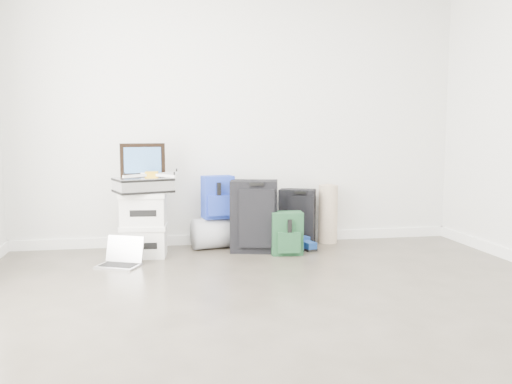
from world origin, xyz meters
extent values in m
plane|color=#373128|center=(0.00, 0.00, 0.00)|extent=(5.00, 5.00, 0.00)
cube|color=silver|center=(0.00, 2.50, 1.35)|extent=(4.50, 0.02, 2.70)
cube|color=white|center=(0.00, 2.49, 0.05)|extent=(4.50, 0.02, 0.10)
cube|color=silver|center=(-0.95, 2.05, 0.13)|extent=(0.42, 0.35, 0.25)
cube|color=silver|center=(-0.95, 2.05, 0.27)|extent=(0.44, 0.37, 0.04)
cube|color=silver|center=(-0.95, 2.05, 0.42)|extent=(0.42, 0.35, 0.25)
cube|color=silver|center=(-0.95, 2.05, 0.57)|extent=(0.44, 0.37, 0.04)
cube|color=#B2B2B7|center=(-0.95, 2.05, 0.65)|extent=(0.56, 0.48, 0.14)
cube|color=black|center=(-0.95, 2.15, 0.88)|extent=(0.41, 0.11, 0.31)
cube|color=#2856A1|center=(-0.95, 2.14, 0.88)|extent=(0.33, 0.08, 0.24)
cube|color=gold|center=(-0.87, 2.03, 0.75)|extent=(0.12, 0.12, 0.06)
cube|color=white|center=(-0.75, 2.13, 0.75)|extent=(0.25, 0.22, 0.02)
cube|color=white|center=(-0.97, 2.15, 0.75)|extent=(0.22, 0.25, 0.02)
cube|color=white|center=(-0.99, 1.93, 0.75)|extent=(0.25, 0.22, 0.02)
cube|color=white|center=(-0.77, 1.91, 0.75)|extent=(0.22, 0.25, 0.02)
cylinder|color=gray|center=(-0.25, 2.29, 0.15)|extent=(0.54, 0.39, 0.30)
cube|color=#193DA5|center=(-0.25, 2.27, 0.51)|extent=(0.32, 0.23, 0.41)
cube|color=#193DA5|center=(-0.25, 2.17, 0.44)|extent=(0.22, 0.10, 0.20)
cube|color=black|center=(0.08, 2.08, 0.34)|extent=(0.48, 0.34, 0.68)
cube|color=black|center=(0.08, 1.93, 0.34)|extent=(0.33, 0.11, 0.54)
cube|color=black|center=(0.08, 1.94, 0.66)|extent=(0.13, 0.06, 0.03)
cube|color=black|center=(0.35, 1.90, 0.20)|extent=(0.30, 0.19, 0.40)
cube|color=black|center=(0.35, 1.80, 0.13)|extent=(0.21, 0.07, 0.19)
cube|color=black|center=(0.57, 2.36, 0.28)|extent=(0.41, 0.32, 0.56)
cube|color=black|center=(0.57, 2.25, 0.28)|extent=(0.26, 0.13, 0.45)
cube|color=black|center=(0.57, 2.25, 0.54)|extent=(0.12, 0.07, 0.03)
cube|color=black|center=(0.47, 2.07, 0.01)|extent=(0.13, 0.27, 0.02)
cube|color=#1B4DA5|center=(0.47, 2.07, 0.05)|extent=(0.13, 0.26, 0.06)
cube|color=black|center=(0.58, 2.07, 0.01)|extent=(0.17, 0.27, 0.02)
cube|color=#1B4DA5|center=(0.58, 2.07, 0.05)|extent=(0.16, 0.26, 0.06)
cylinder|color=tan|center=(0.89, 2.36, 0.30)|extent=(0.19, 0.19, 0.59)
cube|color=silver|center=(-1.16, 1.69, 0.01)|extent=(0.41, 0.36, 0.02)
cube|color=black|center=(-1.16, 1.69, 0.02)|extent=(0.33, 0.27, 0.00)
cube|color=black|center=(-1.11, 1.79, 0.13)|extent=(0.31, 0.16, 0.23)
camera|label=1|loc=(-0.79, -2.92, 1.13)|focal=38.00mm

